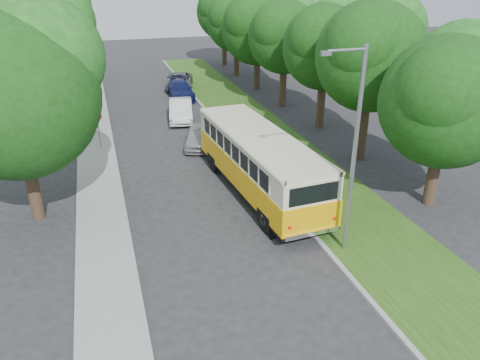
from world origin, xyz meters
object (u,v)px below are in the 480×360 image
object	(u,v)px
lamppost_near	(353,149)
car_blue	(180,90)
vintage_bus	(259,164)
car_silver	(198,136)
lamppost_far	(88,70)
car_white	(181,110)
car_grey	(179,81)

from	to	relation	value
lamppost_near	car_blue	size ratio (longest dim) A/B	1.65
vintage_bus	car_silver	bearing A→B (deg)	96.52
lamppost_near	lamppost_far	world-z (taller)	lamppost_near
vintage_bus	car_white	bearing A→B (deg)	91.93
car_white	car_grey	distance (m)	9.68
car_silver	car_blue	world-z (taller)	car_blue
car_grey	car_silver	bearing A→B (deg)	-81.96
car_blue	car_grey	size ratio (longest dim) A/B	0.97
lamppost_far	car_silver	size ratio (longest dim) A/B	1.94
lamppost_near	car_white	xyz separation A→B (m)	(-2.85, 19.09, -3.61)
lamppost_far	car_blue	bearing A→B (deg)	43.72
lamppost_far	car_white	size ratio (longest dim) A/B	1.63
lamppost_near	car_grey	world-z (taller)	lamppost_near
car_white	car_silver	bearing A→B (deg)	-79.89
car_grey	car_blue	bearing A→B (deg)	-84.67
car_silver	car_blue	bearing A→B (deg)	101.72
lamppost_near	lamppost_far	bearing A→B (deg)	115.71
car_silver	vintage_bus	bearing A→B (deg)	-62.25
lamppost_near	car_silver	size ratio (longest dim) A/B	2.06
vintage_bus	car_grey	xyz separation A→B (m)	(0.23, 22.71, -0.89)
lamppost_far	car_white	xyz separation A→B (m)	(6.06, 0.59, -3.36)
car_white	car_blue	size ratio (longest dim) A/B	0.94
car_blue	car_grey	distance (m)	3.28
car_silver	car_grey	world-z (taller)	car_grey
vintage_bus	car_blue	world-z (taller)	vintage_bus
lamppost_near	car_grey	size ratio (longest dim) A/B	1.60
lamppost_far	car_blue	xyz separation A→B (m)	(7.20, 6.88, -3.41)
vintage_bus	car_white	distance (m)	13.27
lamppost_near	car_silver	xyz separation A→B (m)	(-2.84, 13.32, -3.71)
lamppost_near	vintage_bus	bearing A→B (deg)	103.68
lamppost_near	car_grey	xyz separation A→B (m)	(-1.21, 28.63, -3.67)
car_blue	lamppost_far	bearing A→B (deg)	-133.88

